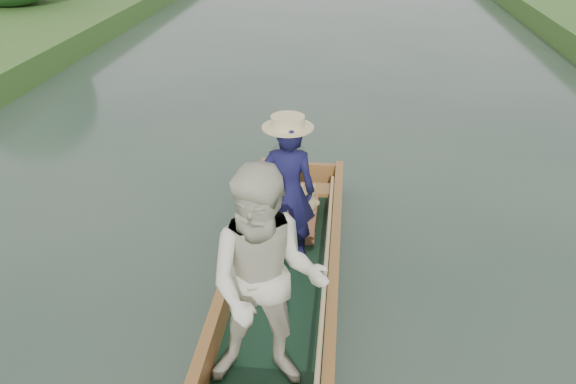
# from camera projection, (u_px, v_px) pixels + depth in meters

# --- Properties ---
(ground) EXTENTS (120.00, 120.00, 0.00)m
(ground) POSITION_uv_depth(u_px,v_px,m) (282.00, 302.00, 5.69)
(ground) COLOR #283D30
(ground) RESTS_ON ground
(punt) EXTENTS (1.14, 5.00, 2.04)m
(punt) POSITION_uv_depth(u_px,v_px,m) (277.00, 264.00, 5.06)
(punt) COLOR black
(punt) RESTS_ON ground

